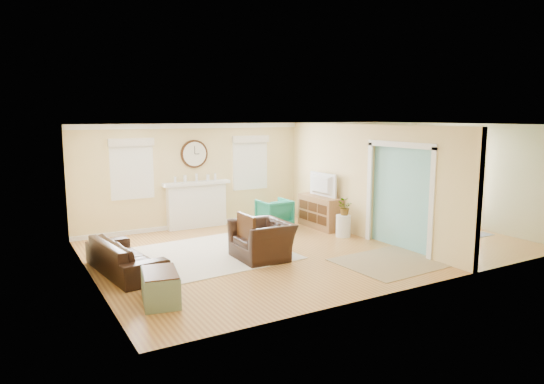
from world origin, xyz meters
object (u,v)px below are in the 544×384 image
object	(u,v)px
eames_chair	(262,240)
green_chair	(274,213)
sofa	(125,256)
credenza	(320,212)
dining_table	(410,216)

from	to	relation	value
eames_chair	green_chair	world-z (taller)	eames_chair
sofa	eames_chair	world-z (taller)	eames_chair
eames_chair	sofa	bearing A→B (deg)	-99.64
green_chair	credenza	size ratio (longest dim) A/B	0.57
sofa	eames_chair	xyz separation A→B (m)	(2.55, -0.45, 0.07)
green_chair	eames_chair	bearing A→B (deg)	53.93
eames_chair	green_chair	size ratio (longest dim) A/B	1.48
sofa	credenza	size ratio (longest dim) A/B	1.51
green_chair	dining_table	bearing A→B (deg)	145.54
sofa	dining_table	xyz separation A→B (m)	(7.00, -0.01, 0.02)
eames_chair	green_chair	bearing A→B (deg)	145.54
credenza	dining_table	xyz separation A→B (m)	(1.91, -1.19, -0.08)
credenza	dining_table	distance (m)	2.25
green_chair	dining_table	xyz separation A→B (m)	(2.84, -1.87, -0.03)
green_chair	dining_table	distance (m)	3.40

